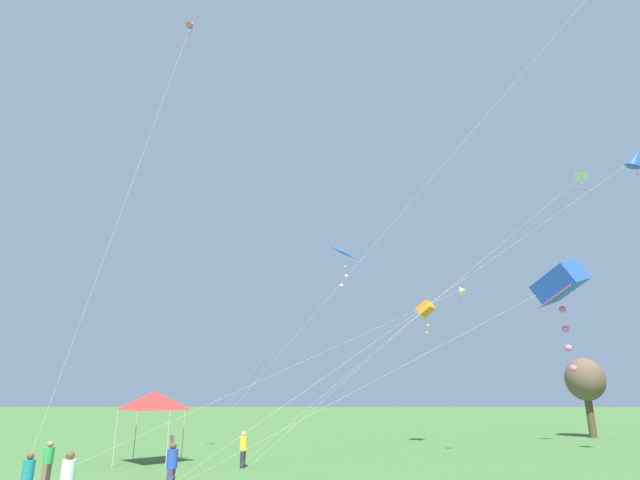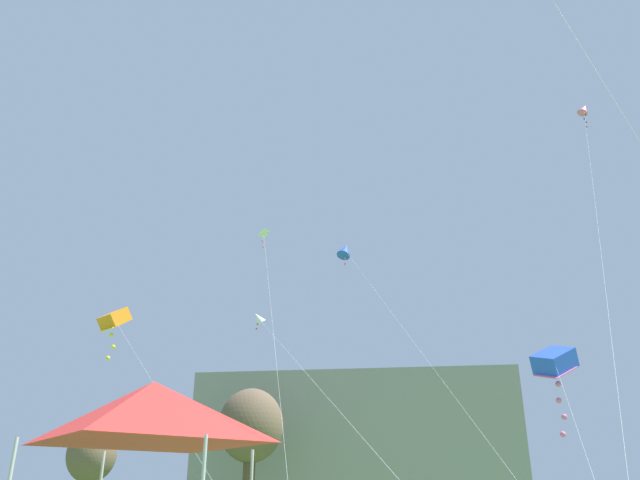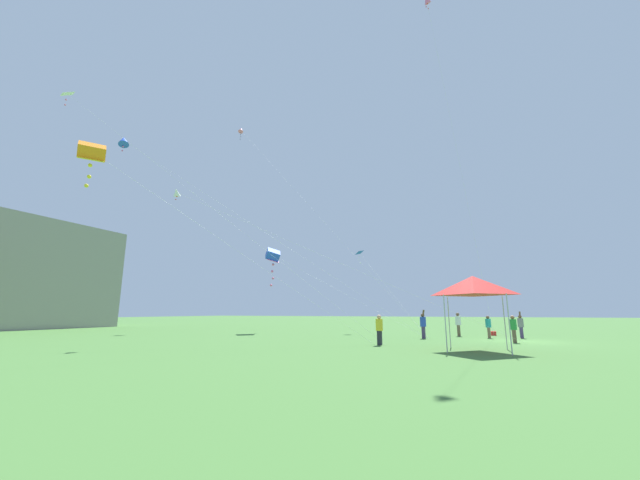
{
  "view_description": "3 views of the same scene",
  "coord_description": "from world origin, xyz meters",
  "px_view_note": "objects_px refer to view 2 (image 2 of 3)",
  "views": [
    {
      "loc": [
        20.22,
        11.98,
        3.52
      ],
      "look_at": [
        -4.36,
        11.34,
        11.03
      ],
      "focal_mm": 28.0,
      "sensor_mm": 36.0,
      "label": 1
    },
    {
      "loc": [
        -3.33,
        -6.96,
        1.83
      ],
      "look_at": [
        -6.36,
        16.05,
        11.55
      ],
      "focal_mm": 35.0,
      "sensor_mm": 36.0,
      "label": 2
    },
    {
      "loc": [
        -26.27,
        2.51,
        1.84
      ],
      "look_at": [
        -5.89,
        11.21,
        6.3
      ],
      "focal_mm": 20.0,
      "sensor_mm": 36.0,
      "label": 3
    }
  ],
  "objects_px": {
    "kite_white_delta_6": "(263,235)",
    "kite_pink_diamond_7": "(584,110)",
    "festival_tent": "(151,413)",
    "kite_white_diamond_2": "(259,319)",
    "kite_blue_diamond_3": "(345,250)",
    "kite_blue_box_5": "(554,363)",
    "kite_orange_box_1": "(114,320)"
  },
  "relations": [
    {
      "from": "festival_tent",
      "to": "kite_white_delta_6",
      "type": "relative_size",
      "value": 0.16
    },
    {
      "from": "kite_white_diamond_2",
      "to": "kite_pink_diamond_7",
      "type": "xyz_separation_m",
      "value": [
        18.77,
        9.25,
        15.78
      ]
    },
    {
      "from": "kite_white_diamond_2",
      "to": "kite_pink_diamond_7",
      "type": "relative_size",
      "value": 0.78
    },
    {
      "from": "festival_tent",
      "to": "kite_pink_diamond_7",
      "type": "relative_size",
      "value": 0.14
    },
    {
      "from": "kite_orange_box_1",
      "to": "kite_white_delta_6",
      "type": "relative_size",
      "value": 0.52
    },
    {
      "from": "festival_tent",
      "to": "kite_white_delta_6",
      "type": "xyz_separation_m",
      "value": [
        -4.51,
        26.43,
        14.46
      ]
    },
    {
      "from": "kite_white_diamond_2",
      "to": "kite_orange_box_1",
      "type": "bearing_deg",
      "value": -172.11
    },
    {
      "from": "kite_white_diamond_2",
      "to": "kite_blue_box_5",
      "type": "height_order",
      "value": "kite_white_diamond_2"
    },
    {
      "from": "kite_blue_box_5",
      "to": "kite_orange_box_1",
      "type": "bearing_deg",
      "value": -176.42
    },
    {
      "from": "festival_tent",
      "to": "kite_orange_box_1",
      "type": "bearing_deg",
      "value": 118.49
    },
    {
      "from": "kite_white_diamond_2",
      "to": "kite_pink_diamond_7",
      "type": "height_order",
      "value": "kite_pink_diamond_7"
    },
    {
      "from": "kite_blue_box_5",
      "to": "kite_pink_diamond_7",
      "type": "relative_size",
      "value": 0.59
    },
    {
      "from": "festival_tent",
      "to": "kite_pink_diamond_7",
      "type": "bearing_deg",
      "value": 58.16
    },
    {
      "from": "kite_blue_diamond_3",
      "to": "kite_blue_box_5",
      "type": "height_order",
      "value": "kite_blue_diamond_3"
    },
    {
      "from": "kite_blue_diamond_3",
      "to": "kite_blue_box_5",
      "type": "xyz_separation_m",
      "value": [
        9.49,
        -9.67,
        -9.36
      ]
    },
    {
      "from": "kite_white_delta_6",
      "to": "kite_pink_diamond_7",
      "type": "height_order",
      "value": "kite_pink_diamond_7"
    },
    {
      "from": "kite_pink_diamond_7",
      "to": "kite_blue_diamond_3",
      "type": "bearing_deg",
      "value": 177.4
    },
    {
      "from": "kite_blue_diamond_3",
      "to": "kite_white_delta_6",
      "type": "height_order",
      "value": "kite_white_delta_6"
    },
    {
      "from": "festival_tent",
      "to": "kite_blue_box_5",
      "type": "distance_m",
      "value": 20.55
    },
    {
      "from": "kite_orange_box_1",
      "to": "kite_pink_diamond_7",
      "type": "relative_size",
      "value": 0.46
    },
    {
      "from": "kite_orange_box_1",
      "to": "kite_blue_box_5",
      "type": "height_order",
      "value": "kite_orange_box_1"
    },
    {
      "from": "kite_white_delta_6",
      "to": "kite_pink_diamond_7",
      "type": "bearing_deg",
      "value": -0.18
    },
    {
      "from": "festival_tent",
      "to": "kite_orange_box_1",
      "type": "distance_m",
      "value": 19.47
    },
    {
      "from": "kite_blue_box_5",
      "to": "kite_pink_diamond_7",
      "type": "bearing_deg",
      "value": 55.22
    },
    {
      "from": "festival_tent",
      "to": "kite_white_delta_6",
      "type": "bearing_deg",
      "value": 99.69
    },
    {
      "from": "festival_tent",
      "to": "kite_blue_diamond_3",
      "type": "xyz_separation_m",
      "value": [
        0.67,
        27.07,
        13.37
      ]
    },
    {
      "from": "kite_blue_diamond_3",
      "to": "kite_pink_diamond_7",
      "type": "xyz_separation_m",
      "value": [
        15.7,
        -0.71,
        8.69
      ]
    },
    {
      "from": "kite_blue_diamond_3",
      "to": "kite_pink_diamond_7",
      "type": "distance_m",
      "value": 17.96
    },
    {
      "from": "kite_blue_box_5",
      "to": "kite_white_delta_6",
      "type": "xyz_separation_m",
      "value": [
        -14.67,
        9.02,
        10.45
      ]
    },
    {
      "from": "festival_tent",
      "to": "kite_white_diamond_2",
      "type": "distance_m",
      "value": 18.38
    },
    {
      "from": "kite_white_diamond_2",
      "to": "kite_blue_box_5",
      "type": "xyz_separation_m",
      "value": [
        12.55,
        0.3,
        -2.27
      ]
    },
    {
      "from": "kite_pink_diamond_7",
      "to": "festival_tent",
      "type": "bearing_deg",
      "value": -121.84
    }
  ]
}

